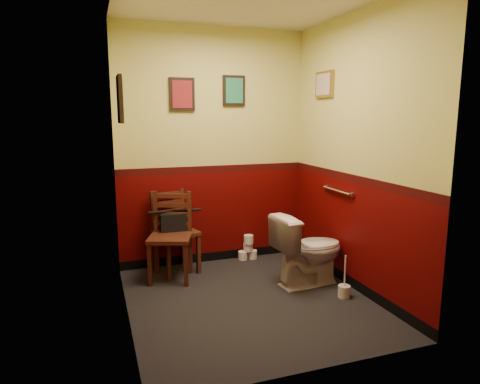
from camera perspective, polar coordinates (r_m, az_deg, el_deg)
name	(u,v)px	position (r m, az deg, el deg)	size (l,w,h in m)	color
floor	(249,300)	(4.16, 1.16, -14.26)	(2.20, 2.40, 0.00)	black
wall_back	(213,148)	(4.95, -3.63, 5.83)	(2.20, 2.70, 0.00)	#490404
wall_front	(316,176)	(2.72, 10.06, 2.16)	(2.20, 2.70, 0.00)	#490404
wall_left	(121,162)	(3.58, -15.54, 3.83)	(2.40, 2.70, 0.00)	#490404
wall_right	(355,154)	(4.32, 15.11, 4.87)	(2.40, 2.70, 0.00)	#490404
grab_bar	(337,191)	(4.56, 12.80, 0.16)	(0.05, 0.56, 0.06)	silver
framed_print_back_a	(182,94)	(4.84, -7.74, 12.78)	(0.28, 0.04, 0.36)	black
framed_print_back_b	(234,91)	(4.99, -0.81, 13.36)	(0.26, 0.04, 0.34)	black
framed_print_left	(120,99)	(3.66, -15.70, 11.80)	(0.04, 0.30, 0.38)	black
framed_print_right	(324,84)	(4.81, 11.18, 13.89)	(0.04, 0.34, 0.28)	olive
toilet	(308,250)	(4.47, 9.11, -7.63)	(0.42, 0.75, 0.73)	white
toilet_brush	(344,290)	(4.32, 13.71, -12.64)	(0.12, 0.12, 0.42)	silver
chair_left	(171,236)	(4.60, -9.20, -5.85)	(0.55, 0.55, 0.92)	#552719
chair_right	(174,232)	(4.81, -8.81, -5.25)	(0.52, 0.52, 0.90)	#552719
handbag	(175,222)	(4.74, -8.63, -3.93)	(0.33, 0.17, 0.24)	black
tp_stack	(248,249)	(5.22, 1.07, -7.62)	(0.24, 0.14, 0.31)	silver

